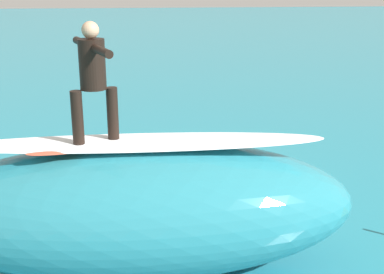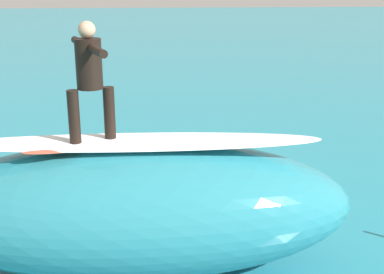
% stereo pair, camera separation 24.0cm
% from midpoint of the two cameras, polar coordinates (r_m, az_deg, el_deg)
% --- Properties ---
extents(ground_plane, '(120.00, 120.00, 0.00)m').
position_cam_midpoint_polar(ground_plane, '(10.37, -3.63, -7.08)').
color(ground_plane, teal).
extents(wave_crest, '(6.45, 2.57, 1.97)m').
position_cam_midpoint_polar(wave_crest, '(7.82, -5.27, -7.73)').
color(wave_crest, teal).
rests_on(wave_crest, ground_plane).
extents(wave_foam_lip, '(5.46, 0.95, 0.08)m').
position_cam_midpoint_polar(wave_foam_lip, '(7.44, -5.49, -0.56)').
color(wave_foam_lip, white).
rests_on(wave_foam_lip, wave_crest).
extents(surfboard_riding, '(2.04, 1.21, 0.07)m').
position_cam_midpoint_polar(surfboard_riding, '(7.49, -9.85, -0.66)').
color(surfboard_riding, '#E0563D').
rests_on(surfboard_riding, wave_crest).
extents(surfer_riding, '(0.66, 1.52, 1.67)m').
position_cam_midpoint_polar(surfer_riding, '(7.24, -10.26, 6.93)').
color(surfer_riding, black).
rests_on(surfer_riding, surfboard_riding).
extents(surfboard_paddling, '(1.15, 2.05, 0.09)m').
position_cam_midpoint_polar(surfboard_paddling, '(11.81, 7.41, -3.78)').
color(surfboard_paddling, '#33B2D1').
rests_on(surfboard_paddling, ground_plane).
extents(surfer_paddling, '(0.71, 1.52, 0.28)m').
position_cam_midpoint_polar(surfer_paddling, '(11.64, 7.36, -3.23)').
color(surfer_paddling, black).
rests_on(surfer_paddling, surfboard_paddling).
extents(foam_patch_mid, '(0.94, 0.91, 0.15)m').
position_cam_midpoint_polar(foam_patch_mid, '(9.99, -9.32, -7.78)').
color(foam_patch_mid, white).
rests_on(foam_patch_mid, ground_plane).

